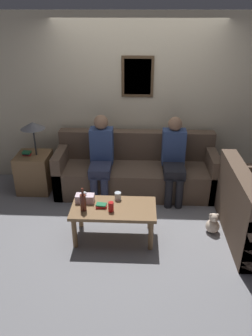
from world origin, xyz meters
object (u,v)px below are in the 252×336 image
person_left (101,155)px  person_right (174,156)px  couch_main (136,171)px  teddy_bear (213,224)px  coffee_table (114,212)px  drinking_glass (118,196)px  wine_bottle (83,202)px

person_left → person_right: person_left is taller
couch_main → teddy_bear: (1.02, -1.07, -0.19)m
couch_main → person_right: (0.56, -0.16, 0.34)m
coffee_table → couch_main: bearing=78.6°
drinking_glass → person_left: person_left is taller
wine_bottle → teddy_bear: size_ratio=1.06×
drinking_glass → person_right: (0.77, 0.90, 0.16)m
coffee_table → drinking_glass: size_ratio=10.46×
coffee_table → person_right: bearing=53.1°
couch_main → person_right: person_right is taller
wine_bottle → teddy_bear: (1.62, 0.24, -0.44)m
couch_main → wine_bottle: (-0.60, -1.31, 0.25)m
couch_main → person_left: (-0.52, -0.16, 0.35)m
wine_bottle → drinking_glass: (0.39, 0.26, -0.06)m
couch_main → coffee_table: size_ratio=2.36×
person_right → teddy_bear: person_right is taller
couch_main → wine_bottle: 1.47m
teddy_bear → couch_main: bearing=133.5°
couch_main → drinking_glass: (-0.21, -1.05, 0.18)m
couch_main → person_left: person_left is taller
couch_main → wine_bottle: couch_main is taller
wine_bottle → drinking_glass: wine_bottle is taller
coffee_table → person_left: 1.14m
person_right → wine_bottle: bearing=-135.1°
couch_main → coffee_table: couch_main is taller
couch_main → drinking_glass: couch_main is taller
person_right → teddy_bear: (0.46, -0.92, -0.54)m
coffee_table → drinking_glass: 0.22m
couch_main → teddy_bear: bearing=-46.5°
couch_main → teddy_bear: couch_main is taller
teddy_bear → wine_bottle: bearing=-171.5°
couch_main → person_right: 0.67m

